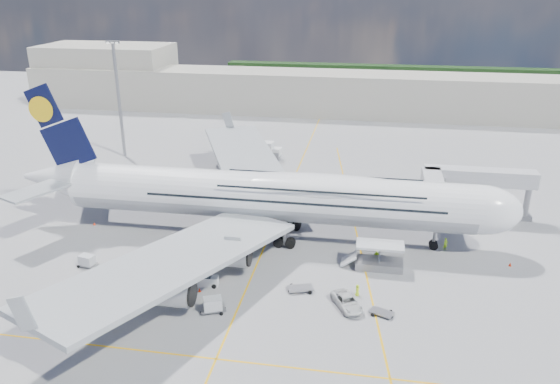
% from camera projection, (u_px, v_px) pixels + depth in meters
% --- Properties ---
extents(ground, '(300.00, 300.00, 0.00)m').
position_uv_depth(ground, '(256.00, 267.00, 76.33)').
color(ground, gray).
rests_on(ground, ground).
extents(taxi_line_main, '(0.25, 220.00, 0.01)m').
position_uv_depth(taxi_line_main, '(256.00, 267.00, 76.32)').
color(taxi_line_main, '#EFAB0C').
rests_on(taxi_line_main, ground).
extents(taxi_line_cross, '(120.00, 0.25, 0.01)m').
position_uv_depth(taxi_line_cross, '(216.00, 359.00, 57.98)').
color(taxi_line_cross, '#EFAB0C').
rests_on(taxi_line_cross, ground).
extents(taxi_line_diag, '(14.16, 99.06, 0.01)m').
position_uv_depth(taxi_line_diag, '(359.00, 243.00, 83.29)').
color(taxi_line_diag, '#EFAB0C').
rests_on(taxi_line_diag, ground).
extents(airliner, '(77.26, 79.15, 23.71)m').
position_uv_depth(airliner, '(270.00, 196.00, 82.94)').
color(airliner, white).
rests_on(airliner, ground).
extents(jet_bridge, '(18.80, 12.10, 8.50)m').
position_uv_depth(jet_bridge, '(462.00, 183.00, 88.33)').
color(jet_bridge, '#B7B7BC').
rests_on(jet_bridge, ground).
extents(cargo_loader, '(8.53, 3.20, 3.67)m').
position_uv_depth(cargo_loader, '(378.00, 259.00, 75.88)').
color(cargo_loader, silver).
rests_on(cargo_loader, ground).
extents(light_mast, '(3.00, 0.70, 25.50)m').
position_uv_depth(light_mast, '(119.00, 98.00, 119.05)').
color(light_mast, gray).
rests_on(light_mast, ground).
extents(terminal, '(180.00, 16.00, 12.00)m').
position_uv_depth(terminal, '(323.00, 93.00, 161.25)').
color(terminal, '#B2AD9E').
rests_on(terminal, ground).
extents(hangar, '(40.00, 22.00, 18.00)m').
position_uv_depth(hangar, '(108.00, 73.00, 175.74)').
color(hangar, '#B2AD9E').
rests_on(hangar, ground).
extents(tree_line, '(160.00, 6.00, 8.00)m').
position_uv_depth(tree_line, '(445.00, 78.00, 196.96)').
color(tree_line, '#193814').
rests_on(tree_line, ground).
extents(dolly_row_a, '(3.50, 2.43, 0.47)m').
position_uv_depth(dolly_row_a, '(105.00, 292.00, 69.64)').
color(dolly_row_a, gray).
rests_on(dolly_row_a, ground).
extents(dolly_row_b, '(2.89, 1.99, 1.66)m').
position_uv_depth(dolly_row_b, '(159.00, 250.00, 79.14)').
color(dolly_row_b, gray).
rests_on(dolly_row_b, ground).
extents(dolly_row_c, '(3.36, 2.61, 1.89)m').
position_uv_depth(dolly_row_c, '(213.00, 304.00, 65.83)').
color(dolly_row_c, gray).
rests_on(dolly_row_c, ground).
extents(dolly_back, '(3.00, 2.01, 1.75)m').
position_uv_depth(dolly_back, '(87.00, 261.00, 76.20)').
color(dolly_back, gray).
rests_on(dolly_back, ground).
extents(dolly_nose_far, '(3.11, 2.38, 0.40)m').
position_uv_depth(dolly_nose_far, '(382.00, 312.00, 65.51)').
color(dolly_nose_far, gray).
rests_on(dolly_nose_far, ground).
extents(dolly_nose_near, '(3.65, 2.66, 0.48)m').
position_uv_depth(dolly_nose_near, '(301.00, 288.00, 70.52)').
color(dolly_nose_near, gray).
rests_on(dolly_nose_near, ground).
extents(baggage_tug, '(2.87, 1.56, 1.72)m').
position_uv_depth(baggage_tug, '(208.00, 281.00, 71.52)').
color(baggage_tug, silver).
rests_on(baggage_tug, ground).
extents(catering_truck_inner, '(6.16, 3.44, 3.47)m').
position_uv_depth(catering_truck_inner, '(193.00, 198.00, 96.20)').
color(catering_truck_inner, gray).
rests_on(catering_truck_inner, ground).
extents(catering_truck_outer, '(6.93, 2.94, 4.07)m').
position_uv_depth(catering_truck_outer, '(265.00, 151.00, 120.97)').
color(catering_truck_outer, gray).
rests_on(catering_truck_outer, ground).
extents(service_van, '(4.73, 5.95, 1.50)m').
position_uv_depth(service_van, '(347.00, 302.00, 66.83)').
color(service_van, silver).
rests_on(service_van, ground).
extents(crew_nose, '(0.84, 0.78, 1.93)m').
position_uv_depth(crew_nose, '(446.00, 244.00, 80.87)').
color(crew_nose, '#B9FD1A').
rests_on(crew_nose, ground).
extents(crew_loader, '(1.09, 0.95, 1.89)m').
position_uv_depth(crew_loader, '(377.00, 256.00, 77.50)').
color(crew_loader, '#BAFF1A').
rests_on(crew_loader, ground).
extents(crew_wing, '(0.60, 1.13, 1.85)m').
position_uv_depth(crew_wing, '(167.00, 262.00, 75.92)').
color(crew_wing, '#ADFF1A').
rests_on(crew_wing, ground).
extents(crew_van, '(0.57, 0.81, 1.57)m').
position_uv_depth(crew_van, '(357.00, 290.00, 69.27)').
color(crew_van, '#D0FA1A').
rests_on(crew_van, ground).
extents(crew_tug, '(1.24, 0.85, 1.76)m').
position_uv_depth(crew_tug, '(181.00, 277.00, 72.14)').
color(crew_tug, '#C5FF1A').
rests_on(crew_tug, ground).
extents(cone_nose, '(0.42, 0.42, 0.54)m').
position_uv_depth(cone_nose, '(510.00, 264.00, 76.60)').
color(cone_nose, red).
rests_on(cone_nose, ground).
extents(cone_wing_left_inner, '(0.38, 0.38, 0.48)m').
position_uv_depth(cone_wing_left_inner, '(280.00, 209.00, 95.07)').
color(cone_wing_left_inner, red).
rests_on(cone_wing_left_inner, ground).
extents(cone_wing_left_outer, '(0.43, 0.43, 0.55)m').
position_uv_depth(cone_wing_left_outer, '(199.00, 178.00, 109.56)').
color(cone_wing_left_outer, red).
rests_on(cone_wing_left_outer, ground).
extents(cone_wing_right_inner, '(0.47, 0.47, 0.60)m').
position_uv_depth(cone_wing_right_inner, '(170.00, 257.00, 78.68)').
color(cone_wing_right_inner, red).
rests_on(cone_wing_right_inner, ground).
extents(cone_wing_right_outer, '(0.40, 0.40, 0.51)m').
position_uv_depth(cone_wing_right_outer, '(200.00, 290.00, 70.33)').
color(cone_wing_right_outer, red).
rests_on(cone_wing_right_outer, ground).
extents(cone_tail, '(0.41, 0.41, 0.52)m').
position_uv_depth(cone_tail, '(94.00, 224.00, 89.31)').
color(cone_tail, red).
rests_on(cone_tail, ground).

